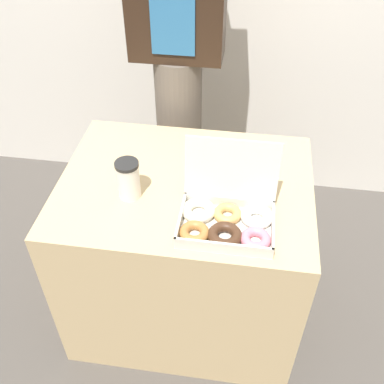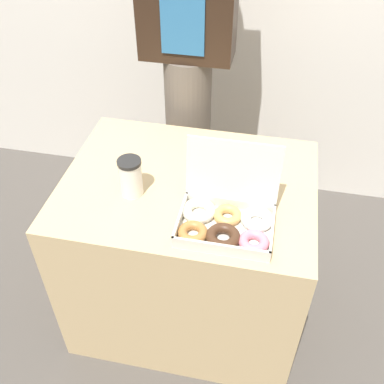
{
  "view_description": "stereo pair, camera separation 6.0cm",
  "coord_description": "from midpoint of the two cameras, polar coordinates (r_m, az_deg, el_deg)",
  "views": [
    {
      "loc": [
        0.2,
        -1.21,
        1.8
      ],
      "look_at": [
        0.05,
        -0.17,
        0.87
      ],
      "focal_mm": 42.0,
      "sensor_mm": 36.0,
      "label": 1
    },
    {
      "loc": [
        0.26,
        -1.2,
        1.8
      ],
      "look_at": [
        0.05,
        -0.17,
        0.87
      ],
      "focal_mm": 42.0,
      "sensor_mm": 36.0,
      "label": 2
    }
  ],
  "objects": [
    {
      "name": "ground_plane",
      "position": [
        2.18,
        0.45,
        -14.0
      ],
      "size": [
        14.0,
        14.0,
        0.0
      ],
      "primitive_type": "plane",
      "color": "#4C4742"
    },
    {
      "name": "table",
      "position": [
        1.88,
        0.51,
        -7.54
      ],
      "size": [
        0.91,
        0.7,
        0.75
      ],
      "color": "tan",
      "rests_on": "ground_plane"
    },
    {
      "name": "donut_box",
      "position": [
        1.43,
        5.55,
        -3.44
      ],
      "size": [
        0.32,
        0.25,
        0.26
      ],
      "color": "silver",
      "rests_on": "table"
    },
    {
      "name": "person_customer",
      "position": [
        1.95,
        0.38,
        17.47
      ],
      "size": [
        0.38,
        0.21,
        1.8
      ],
      "color": "#665B51",
      "rests_on": "ground_plane"
    },
    {
      "name": "coffee_cup",
      "position": [
        1.54,
        -6.67,
        1.89
      ],
      "size": [
        0.08,
        0.08,
        0.14
      ],
      "color": "silver",
      "rests_on": "table"
    }
  ]
}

